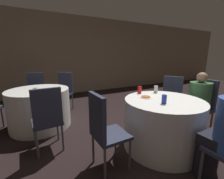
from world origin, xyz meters
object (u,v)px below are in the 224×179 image
(chair_near_northeast, at_px, (172,96))
(person_green_jacket, at_px, (196,103))
(chair_near_east, at_px, (202,102))
(chair_far_south, at_px, (47,115))
(pizza_plate_near, at_px, (146,97))
(soda_can_silver, at_px, (156,89))
(chair_far_northeast, at_px, (64,88))
(chair_far_north, at_px, (37,89))
(soda_can_blue, at_px, (164,99))
(chair_near_west, at_px, (103,127))
(table_near, at_px, (162,123))
(soda_can_red, at_px, (140,90))
(table_far, at_px, (40,108))

(chair_near_northeast, relative_size, person_green_jacket, 0.87)
(chair_near_east, bearing_deg, chair_far_south, 74.84)
(pizza_plate_near, relative_size, soda_can_silver, 1.72)
(chair_near_east, bearing_deg, soda_can_silver, 63.76)
(chair_far_northeast, bearing_deg, soda_can_silver, 160.06)
(chair_far_south, height_order, pizza_plate_near, chair_far_south)
(chair_far_northeast, relative_size, soda_can_silver, 7.97)
(chair_far_north, xyz_separation_m, soda_can_silver, (1.84, -2.22, 0.25))
(soda_can_blue, bearing_deg, chair_near_west, 173.24)
(chair_far_south, relative_size, pizza_plate_near, 4.64)
(chair_near_east, height_order, chair_far_northeast, same)
(chair_near_west, relative_size, chair_far_north, 1.00)
(table_near, height_order, soda_can_blue, soda_can_blue)
(chair_far_south, height_order, soda_can_red, chair_far_south)
(table_far, relative_size, soda_can_silver, 9.26)
(chair_near_northeast, distance_m, chair_far_north, 3.20)
(chair_far_northeast, relative_size, person_green_jacket, 0.87)
(table_far, relative_size, soda_can_blue, 9.26)
(chair_far_south, bearing_deg, chair_far_north, 88.59)
(chair_near_northeast, xyz_separation_m, soda_can_silver, (-0.62, -0.17, 0.25))
(table_far, relative_size, chair_near_northeast, 1.16)
(chair_near_west, bearing_deg, soda_can_red, 117.31)
(chair_far_north, distance_m, soda_can_silver, 2.90)
(table_near, height_order, table_far, same)
(chair_far_south, height_order, chair_far_north, same)
(soda_can_silver, relative_size, soda_can_red, 1.00)
(table_near, relative_size, pizza_plate_near, 5.50)
(chair_near_northeast, height_order, chair_far_south, same)
(chair_far_south, height_order, chair_far_northeast, same)
(chair_near_west, distance_m, chair_far_north, 2.72)
(table_near, height_order, chair_far_northeast, chair_far_northeast)
(soda_can_blue, bearing_deg, chair_far_north, 118.50)
(chair_near_northeast, relative_size, chair_near_west, 1.00)
(pizza_plate_near, distance_m, soda_can_silver, 0.41)
(person_green_jacket, xyz_separation_m, soda_can_blue, (-0.97, -0.15, 0.24))
(chair_far_northeast, height_order, soda_can_silver, chair_far_northeast)
(person_green_jacket, xyz_separation_m, pizza_plate_near, (-0.99, 0.20, 0.19))
(chair_near_west, xyz_separation_m, soda_can_silver, (1.20, 0.42, 0.25))
(chair_near_east, relative_size, chair_near_west, 1.00)
(chair_far_northeast, xyz_separation_m, person_green_jacket, (1.82, -2.37, 0.00))
(soda_can_silver, height_order, soda_can_blue, same)
(table_far, distance_m, chair_far_south, 1.00)
(chair_near_west, xyz_separation_m, person_green_jacket, (1.82, 0.05, 0.00))
(chair_far_northeast, distance_m, soda_can_blue, 2.68)
(chair_near_east, bearing_deg, soda_can_blue, 96.42)
(table_far, bearing_deg, table_near, -45.20)
(chair_near_northeast, bearing_deg, table_near, 90.00)
(table_far, relative_size, pizza_plate_near, 5.39)
(person_green_jacket, bearing_deg, table_far, 55.20)
(table_near, bearing_deg, soda_can_blue, -137.29)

